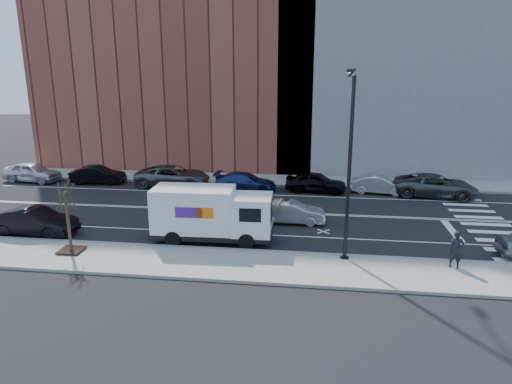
% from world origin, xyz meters
% --- Properties ---
extents(ground, '(120.00, 120.00, 0.00)m').
position_xyz_m(ground, '(0.00, 0.00, 0.00)').
color(ground, black).
rests_on(ground, ground).
extents(sidewalk_near, '(44.00, 3.60, 0.15)m').
position_xyz_m(sidewalk_near, '(0.00, -8.80, 0.07)').
color(sidewalk_near, gray).
rests_on(sidewalk_near, ground).
extents(sidewalk_far, '(44.00, 3.60, 0.15)m').
position_xyz_m(sidewalk_far, '(0.00, 8.80, 0.07)').
color(sidewalk_far, gray).
rests_on(sidewalk_far, ground).
extents(curb_near, '(44.00, 0.25, 0.17)m').
position_xyz_m(curb_near, '(0.00, -7.00, 0.08)').
color(curb_near, gray).
rests_on(curb_near, ground).
extents(curb_far, '(44.00, 0.25, 0.17)m').
position_xyz_m(curb_far, '(0.00, 7.00, 0.08)').
color(curb_far, gray).
rests_on(curb_far, ground).
extents(crosswalk, '(3.00, 14.00, 0.01)m').
position_xyz_m(crosswalk, '(16.00, 0.00, 0.00)').
color(crosswalk, white).
rests_on(crosswalk, ground).
extents(road_markings, '(40.00, 8.60, 0.01)m').
position_xyz_m(road_markings, '(0.00, 0.00, 0.00)').
color(road_markings, white).
rests_on(road_markings, ground).
extents(bldg_brick, '(26.00, 10.00, 22.00)m').
position_xyz_m(bldg_brick, '(-8.00, 15.60, 11.00)').
color(bldg_brick, brown).
rests_on(bldg_brick, ground).
extents(bldg_concrete, '(20.00, 10.00, 26.00)m').
position_xyz_m(bldg_concrete, '(12.00, 15.60, 13.00)').
color(bldg_concrete, slate).
rests_on(bldg_concrete, ground).
extents(streetlight, '(0.44, 4.02, 9.34)m').
position_xyz_m(streetlight, '(7.00, -6.91, 5.08)').
color(streetlight, black).
rests_on(streetlight, ground).
extents(street_tree, '(1.20, 1.20, 3.75)m').
position_xyz_m(street_tree, '(-7.00, -8.40, 1.45)').
color(street_tree, black).
rests_on(street_tree, ground).
extents(fedex_van, '(6.72, 2.55, 3.04)m').
position_xyz_m(fedex_van, '(-0.20, -5.60, 1.59)').
color(fedex_van, black).
rests_on(fedex_van, ground).
extents(far_parked_a, '(5.08, 2.55, 1.66)m').
position_xyz_m(far_parked_a, '(-18.36, 5.92, 0.83)').
color(far_parked_a, silver).
rests_on(far_parked_a, ground).
extents(far_parked_b, '(4.57, 1.93, 1.47)m').
position_xyz_m(far_parked_b, '(-12.54, 5.99, 0.73)').
color(far_parked_b, black).
rests_on(far_parked_b, ground).
extents(far_parked_c, '(6.17, 3.14, 1.67)m').
position_xyz_m(far_parked_c, '(-6.10, 6.07, 0.83)').
color(far_parked_c, '#54565C').
rests_on(far_parked_c, ground).
extents(far_parked_d, '(4.99, 2.36, 1.41)m').
position_xyz_m(far_parked_d, '(-0.00, 5.43, 0.70)').
color(far_parked_d, navy).
rests_on(far_parked_d, ground).
extents(far_parked_e, '(4.83, 2.36, 1.59)m').
position_xyz_m(far_parked_e, '(5.49, 5.64, 0.79)').
color(far_parked_e, black).
rests_on(far_parked_e, ground).
extents(far_parked_f, '(4.42, 2.02, 1.41)m').
position_xyz_m(far_parked_f, '(10.31, 5.87, 0.70)').
color(far_parked_f, silver).
rests_on(far_parked_f, ground).
extents(far_parked_g, '(6.29, 3.48, 1.67)m').
position_xyz_m(far_parked_g, '(14.40, 5.58, 0.83)').
color(far_parked_g, '#46494D').
rests_on(far_parked_g, ground).
extents(driving_sedan, '(4.20, 1.49, 1.38)m').
position_xyz_m(driving_sedan, '(4.02, -1.94, 0.69)').
color(driving_sedan, silver).
rests_on(driving_sedan, ground).
extents(near_parked_rear_a, '(4.89, 1.89, 1.59)m').
position_xyz_m(near_parked_rear_a, '(-10.54, -5.95, 0.80)').
color(near_parked_rear_a, black).
rests_on(near_parked_rear_a, ground).
extents(pedestrian, '(0.73, 0.55, 1.80)m').
position_xyz_m(pedestrian, '(12.13, -7.85, 1.05)').
color(pedestrian, black).
rests_on(pedestrian, sidewalk_near).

